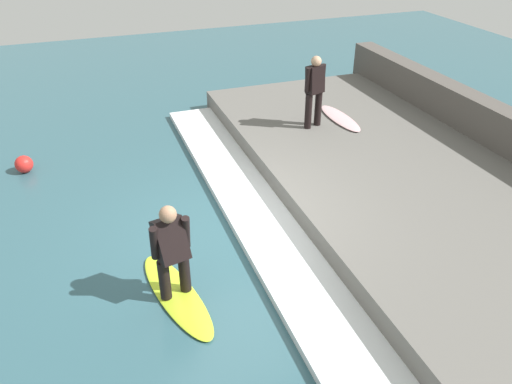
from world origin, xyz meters
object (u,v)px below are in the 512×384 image
(surfboard_riding, at_px, (177,295))
(surfer_waiting_near, at_px, (315,88))
(surfer_riding, at_px, (171,248))
(surfboard_waiting_near, at_px, (340,118))
(marker_buoy, at_px, (24,164))

(surfboard_riding, relative_size, surfer_waiting_near, 1.34)
(surfer_riding, bearing_deg, surfer_waiting_near, 44.25)
(surfer_waiting_near, distance_m, surfboard_waiting_near, 1.13)
(surfboard_riding, relative_size, marker_buoy, 5.91)
(surfboard_riding, relative_size, surfer_riding, 1.44)
(surfboard_riding, distance_m, marker_buoy, 5.05)
(surfer_waiting_near, bearing_deg, surfer_riding, -135.75)
(surfboard_riding, bearing_deg, surfer_riding, 90.00)
(surfboard_waiting_near, bearing_deg, surfer_riding, -139.81)
(surfboard_riding, height_order, surfer_waiting_near, surfer_waiting_near)
(surfer_waiting_near, relative_size, marker_buoy, 4.40)
(surfer_riding, relative_size, surfer_waiting_near, 0.93)
(surfer_riding, height_order, marker_buoy, surfer_riding)
(surfer_riding, xyz_separation_m, marker_buoy, (-2.10, 4.59, -0.68))
(surfboard_waiting_near, xyz_separation_m, marker_buoy, (-6.69, 0.71, -0.32))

